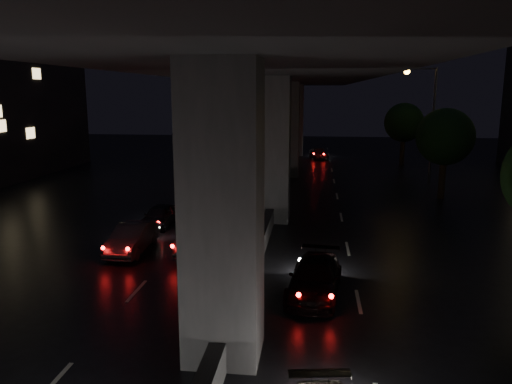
# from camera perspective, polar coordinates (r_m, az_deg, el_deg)

# --- Properties ---
(ground) EXTENTS (120.00, 120.00, 0.00)m
(ground) POSITION_cam_1_polar(r_m,az_deg,el_deg) (23.78, 0.72, -6.15)
(ground) COLOR black
(ground) RESTS_ON ground
(viaduct) EXTENTS (12.00, 80.00, 10.50)m
(viaduct) POSITION_cam_1_polar(r_m,az_deg,el_deg) (27.68, 1.88, 13.81)
(viaduct) COLOR #333336
(viaduct) RESTS_ON ground
(median_barrier) EXTENTS (0.45, 70.00, 0.85)m
(median_barrier) POSITION_cam_1_polar(r_m,az_deg,el_deg) (28.46, 1.78, -2.32)
(median_barrier) COLOR #333336
(median_barrier) RESTS_ON ground
(tree_c) EXTENTS (3.80, 3.80, 6.12)m
(tree_c) POSITION_cam_1_polar(r_m,az_deg,el_deg) (35.74, 20.81, 5.88)
(tree_c) COLOR black
(tree_c) RESTS_ON ground
(tree_d) EXTENTS (3.80, 3.80, 6.12)m
(tree_d) POSITION_cam_1_polar(r_m,az_deg,el_deg) (51.37, 16.54, 7.60)
(tree_d) COLOR black
(tree_d) RESTS_ON ground
(streetlight_far) EXTENTS (2.52, 0.44, 9.00)m
(streetlight_far) POSITION_cam_1_polar(r_m,az_deg,el_deg) (41.48, 18.92, 8.69)
(streetlight_far) COLOR #2D2D33
(streetlight_far) RESTS_ON ground
(car_3) EXTENTS (2.21, 4.48, 1.25)m
(car_3) POSITION_cam_1_polar(r_m,az_deg,el_deg) (18.21, 6.74, -9.73)
(car_3) COLOR black
(car_3) RESTS_ON ground
(car_4) EXTENTS (1.37, 3.91, 1.29)m
(car_4) POSITION_cam_1_polar(r_m,az_deg,el_deg) (23.41, -13.98, -5.14)
(car_4) COLOR #262629
(car_4) RESTS_ON ground
(car_5) EXTENTS (1.61, 4.05, 1.31)m
(car_5) POSITION_cam_1_polar(r_m,az_deg,el_deg) (23.11, -6.87, -5.06)
(car_5) COLOR black
(car_5) RESTS_ON ground
(car_6) EXTENTS (1.62, 3.56, 1.19)m
(car_6) POSITION_cam_1_polar(r_m,az_deg,el_deg) (27.37, -10.96, -2.72)
(car_6) COLOR black
(car_6) RESTS_ON ground
(car_7) EXTENTS (1.65, 3.72, 1.06)m
(car_7) POSITION_cam_1_polar(r_m,az_deg,el_deg) (38.21, -6.12, 1.32)
(car_7) COLOR black
(car_7) RESTS_ON ground
(car_8) EXTENTS (1.53, 3.38, 1.12)m
(car_8) POSITION_cam_1_polar(r_m,az_deg,el_deg) (38.91, -0.88, 1.61)
(car_8) COLOR black
(car_8) RESTS_ON ground
(car_9) EXTENTS (1.34, 3.31, 1.07)m
(car_9) POSITION_cam_1_polar(r_m,az_deg,el_deg) (44.31, 0.10, 2.77)
(car_9) COLOR #56534A
(car_9) RESTS_ON ground
(car_10) EXTENTS (3.06, 4.78, 1.23)m
(car_10) POSITION_cam_1_polar(r_m,az_deg,el_deg) (49.15, 0.79, 3.72)
(car_10) COLOR black
(car_10) RESTS_ON ground
(car_11) EXTENTS (2.85, 4.67, 1.21)m
(car_11) POSITION_cam_1_polar(r_m,az_deg,el_deg) (53.67, -2.11, 4.35)
(car_11) COLOR black
(car_11) RESTS_ON ground
(car_12) EXTENTS (2.38, 3.97, 1.27)m
(car_12) POSITION_cam_1_polar(r_m,az_deg,el_deg) (54.89, 7.17, 4.45)
(car_12) COLOR #555A5C
(car_12) RESTS_ON ground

